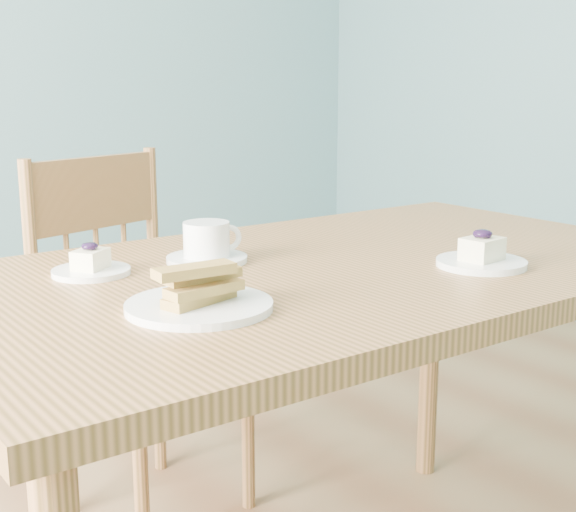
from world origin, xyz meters
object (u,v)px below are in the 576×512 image
at_px(biscotti_plate, 199,296).
at_px(cheesecake_plate_far, 91,266).
at_px(dining_chair, 136,337).
at_px(coffee_cup, 207,245).
at_px(dining_table, 326,303).
at_px(cheesecake_plate_near, 482,257).

bearing_deg(biscotti_plate, cheesecake_plate_far, 96.77).
bearing_deg(dining_chair, coffee_cup, -113.89).
bearing_deg(dining_chair, cheesecake_plate_far, -137.38).
relative_size(dining_table, cheesecake_plate_near, 8.86).
relative_size(dining_table, cheesecake_plate_far, 10.64).
bearing_deg(dining_table, coffee_cup, 139.64).
xyz_separation_m(coffee_cup, biscotti_plate, (-0.19, -0.28, -0.01)).
xyz_separation_m(cheesecake_plate_near, coffee_cup, (-0.40, 0.35, 0.02)).
bearing_deg(dining_table, dining_chair, 98.14).
bearing_deg(dining_chair, cheesecake_plate_near, -84.58).
bearing_deg(dining_table, cheesecake_plate_far, 154.85).
distance_m(coffee_cup, biscotti_plate, 0.33).
relative_size(dining_chair, cheesecake_plate_near, 5.62).
distance_m(dining_table, dining_chair, 0.72).
distance_m(dining_table, cheesecake_plate_near, 0.31).
xyz_separation_m(dining_table, cheesecake_plate_far, (-0.40, 0.20, 0.10)).
xyz_separation_m(dining_table, cheesecake_plate_near, (0.22, -0.20, 0.10)).
bearing_deg(cheesecake_plate_far, dining_chair, 56.30).
relative_size(dining_chair, coffee_cup, 6.09).
xyz_separation_m(dining_table, coffee_cup, (-0.18, 0.16, 0.11)).
bearing_deg(biscotti_plate, cheesecake_plate_near, -7.60).
distance_m(cheesecake_plate_near, cheesecake_plate_far, 0.74).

